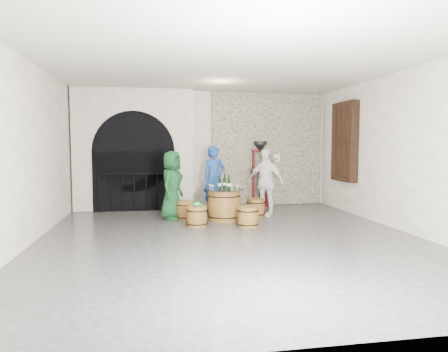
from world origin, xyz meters
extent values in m
plane|color=#2E2E31|center=(0.00, 0.00, 0.00)|extent=(8.00, 8.00, 0.00)
plane|color=silver|center=(0.00, 4.00, 1.60)|extent=(8.00, 0.00, 8.00)
plane|color=silver|center=(0.00, -4.00, 1.60)|extent=(8.00, 0.00, 8.00)
plane|color=silver|center=(-3.50, 0.00, 1.60)|extent=(0.00, 8.00, 8.00)
plane|color=silver|center=(3.50, 0.00, 1.60)|extent=(0.00, 8.00, 8.00)
plane|color=beige|center=(0.00, 0.00, 3.20)|extent=(8.00, 8.00, 0.00)
cube|color=tan|center=(1.80, 3.94, 1.60)|extent=(3.20, 0.12, 3.18)
cube|color=silver|center=(-1.90, 3.75, 1.60)|extent=(3.10, 0.50, 3.18)
cube|color=black|center=(-1.90, 3.48, 0.78)|extent=(2.10, 0.03, 1.55)
cylinder|color=black|center=(-1.90, 3.48, 1.55)|extent=(2.10, 0.03, 2.10)
cylinder|color=black|center=(-1.90, 3.42, 0.98)|extent=(1.79, 0.04, 0.04)
cylinder|color=black|center=(-2.79, 3.42, 0.49)|extent=(0.02, 0.02, 0.98)
cylinder|color=black|center=(-2.50, 3.42, 0.49)|extent=(0.02, 0.02, 0.98)
cylinder|color=black|center=(-2.20, 3.42, 0.49)|extent=(0.02, 0.02, 0.98)
cylinder|color=black|center=(-1.90, 3.42, 0.49)|extent=(0.02, 0.02, 0.98)
cylinder|color=black|center=(-1.60, 3.42, 0.49)|extent=(0.02, 0.02, 0.98)
cylinder|color=black|center=(-1.31, 3.42, 0.49)|extent=(0.02, 0.02, 0.98)
cylinder|color=black|center=(-1.01, 3.42, 0.49)|extent=(0.02, 0.02, 0.98)
cube|color=black|center=(3.39, 2.40, 1.80)|extent=(0.20, 1.10, 2.00)
cube|color=black|center=(3.34, 2.40, 1.80)|extent=(0.06, 0.88, 1.76)
cube|color=black|center=(3.37, 2.40, 1.80)|extent=(0.22, 0.92, 0.06)
cube|color=black|center=(3.37, 2.11, 1.80)|extent=(0.22, 0.06, 1.80)
cube|color=black|center=(3.37, 2.40, 1.80)|extent=(0.22, 0.06, 1.80)
cube|color=black|center=(3.37, 2.69, 1.80)|extent=(0.22, 0.06, 1.80)
cylinder|color=brown|center=(0.18, 1.80, 0.34)|extent=(0.72, 0.72, 0.68)
cylinder|color=brown|center=(0.18, 1.80, 0.34)|extent=(0.77, 0.77, 0.15)
torus|color=black|center=(0.18, 1.80, 0.11)|extent=(0.77, 0.77, 0.02)
torus|color=black|center=(0.18, 1.80, 0.57)|extent=(0.77, 0.77, 0.02)
cylinder|color=brown|center=(0.18, 1.80, 0.69)|extent=(0.73, 0.73, 0.02)
cylinder|color=black|center=(0.18, 1.80, 0.72)|extent=(0.93, 0.93, 0.01)
cylinder|color=brown|center=(-0.68, 2.05, 0.21)|extent=(0.41, 0.41, 0.42)
cylinder|color=brown|center=(-0.68, 2.05, 0.21)|extent=(0.44, 0.44, 0.09)
torus|color=black|center=(-0.68, 2.05, 0.07)|extent=(0.46, 0.46, 0.02)
torus|color=black|center=(-0.68, 2.05, 0.35)|extent=(0.46, 0.46, 0.02)
cylinder|color=brown|center=(-0.68, 2.05, 0.43)|extent=(0.42, 0.42, 0.02)
cylinder|color=brown|center=(0.14, 2.69, 0.21)|extent=(0.41, 0.41, 0.42)
cylinder|color=brown|center=(0.14, 2.69, 0.21)|extent=(0.44, 0.44, 0.09)
torus|color=black|center=(0.14, 2.69, 0.07)|extent=(0.46, 0.46, 0.02)
torus|color=black|center=(0.14, 2.69, 0.35)|extent=(0.46, 0.46, 0.02)
cylinder|color=brown|center=(0.14, 2.69, 0.43)|extent=(0.42, 0.42, 0.02)
cylinder|color=brown|center=(1.01, 2.13, 0.21)|extent=(0.41, 0.41, 0.42)
cylinder|color=brown|center=(1.01, 2.13, 0.21)|extent=(0.44, 0.44, 0.09)
torus|color=black|center=(1.01, 2.13, 0.07)|extent=(0.46, 0.46, 0.02)
torus|color=black|center=(1.01, 2.13, 0.35)|extent=(0.46, 0.46, 0.02)
cylinder|color=brown|center=(1.01, 2.13, 0.43)|extent=(0.42, 0.42, 0.02)
cylinder|color=brown|center=(0.55, 0.99, 0.21)|extent=(0.41, 0.41, 0.42)
cylinder|color=brown|center=(0.55, 0.99, 0.21)|extent=(0.44, 0.44, 0.09)
torus|color=black|center=(0.55, 0.99, 0.07)|extent=(0.46, 0.46, 0.02)
torus|color=black|center=(0.55, 0.99, 0.35)|extent=(0.46, 0.46, 0.02)
cylinder|color=brown|center=(0.55, 0.99, 0.43)|extent=(0.42, 0.42, 0.02)
cylinder|color=brown|center=(-0.50, 1.22, 0.21)|extent=(0.41, 0.41, 0.42)
cylinder|color=brown|center=(-0.50, 1.22, 0.21)|extent=(0.44, 0.44, 0.09)
torus|color=black|center=(-0.50, 1.22, 0.07)|extent=(0.46, 0.46, 0.02)
torus|color=black|center=(-0.50, 1.22, 0.35)|extent=(0.46, 0.46, 0.02)
cylinder|color=brown|center=(-0.50, 1.22, 0.43)|extent=(0.42, 0.42, 0.02)
ellipsoid|color=#0D9548|center=(-0.50, 1.22, 0.48)|extent=(0.18, 0.18, 0.10)
cylinder|color=#0D9548|center=(-0.42, 1.19, 0.44)|extent=(0.12, 0.12, 0.01)
imported|color=#103A1C|center=(-0.98, 2.15, 0.79)|extent=(0.79, 0.91, 1.58)
imported|color=navy|center=(0.13, 2.97, 0.85)|extent=(0.71, 0.57, 1.70)
imported|color=white|center=(1.27, 2.24, 0.82)|extent=(0.97, 0.96, 1.64)
cylinder|color=black|center=(0.08, 1.78, 0.83)|extent=(0.07, 0.07, 0.22)
cylinder|color=white|center=(0.08, 1.78, 0.82)|extent=(0.08, 0.08, 0.06)
cone|color=black|center=(0.08, 1.78, 0.96)|extent=(0.07, 0.07, 0.05)
cylinder|color=black|center=(0.08, 1.78, 1.01)|extent=(0.03, 0.03, 0.07)
cylinder|color=black|center=(0.28, 1.72, 0.83)|extent=(0.07, 0.07, 0.22)
cylinder|color=white|center=(0.28, 1.72, 0.82)|extent=(0.08, 0.08, 0.06)
cone|color=black|center=(0.28, 1.72, 0.96)|extent=(0.07, 0.07, 0.05)
cylinder|color=black|center=(0.28, 1.72, 1.01)|extent=(0.03, 0.03, 0.07)
cylinder|color=black|center=(0.21, 1.91, 0.83)|extent=(0.07, 0.07, 0.22)
cylinder|color=white|center=(0.21, 1.91, 0.82)|extent=(0.08, 0.08, 0.06)
cone|color=black|center=(0.21, 1.91, 0.96)|extent=(0.07, 0.07, 0.05)
cylinder|color=black|center=(0.21, 1.91, 1.01)|extent=(0.03, 0.03, 0.07)
cylinder|color=brown|center=(0.15, 2.66, 0.30)|extent=(0.42, 0.42, 0.60)
cylinder|color=brown|center=(0.15, 2.66, 0.30)|extent=(0.45, 0.45, 0.13)
torus|color=black|center=(0.15, 2.66, 0.10)|extent=(0.46, 0.46, 0.02)
torus|color=black|center=(0.15, 2.66, 0.50)|extent=(0.46, 0.46, 0.02)
cylinder|color=brown|center=(0.15, 2.66, 0.61)|extent=(0.43, 0.43, 0.02)
cube|color=#510D16|center=(1.53, 3.70, 0.05)|extent=(0.52, 0.43, 0.10)
cube|color=#510D16|center=(1.53, 3.70, 0.98)|extent=(0.47, 0.32, 0.12)
cube|color=#510D16|center=(1.53, 3.70, 1.56)|extent=(0.46, 0.14, 0.07)
cylinder|color=black|center=(1.53, 3.70, 0.58)|extent=(0.05, 0.05, 0.96)
cylinder|color=black|center=(1.53, 3.70, 1.78)|extent=(0.37, 0.37, 0.09)
cone|color=black|center=(1.53, 3.70, 1.66)|extent=(0.37, 0.37, 0.19)
cube|color=#510D16|center=(1.34, 3.69, 0.82)|extent=(0.07, 0.07, 1.54)
cube|color=#510D16|center=(1.72, 3.71, 0.82)|extent=(0.07, 0.07, 1.54)
cylinder|color=#510D16|center=(1.82, 3.68, 1.20)|extent=(0.41, 0.06, 0.30)
cube|color=silver|center=(2.05, 3.86, 1.35)|extent=(0.18, 0.10, 0.22)
camera|label=1|loc=(-1.35, -7.09, 1.72)|focal=32.00mm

